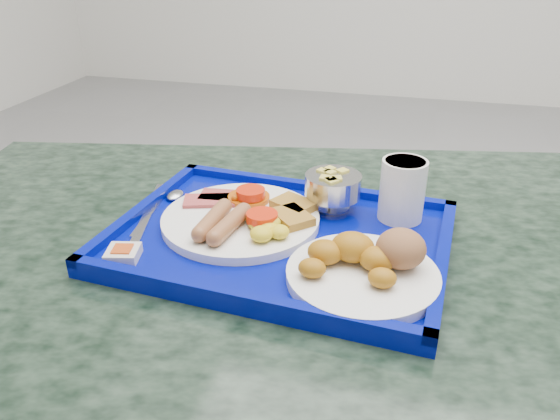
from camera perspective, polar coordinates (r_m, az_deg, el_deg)
name	(u,v)px	position (r m, az deg, el deg)	size (l,w,h in m)	color
floor	(432,376)	(1.70, 15.59, -16.37)	(6.00, 6.00, 0.00)	gray
table	(285,351)	(0.89, 0.52, -14.54)	(1.33, 1.01, 0.75)	slate
tray	(280,239)	(0.77, 0.00, -3.03)	(0.49, 0.37, 0.03)	#030D90
main_plate	(245,218)	(0.79, -3.67, -0.79)	(0.23, 0.23, 0.04)	white
bread_plate	(367,264)	(0.68, 9.10, -5.64)	(0.19, 0.19, 0.06)	white
fruit_bowl	(333,186)	(0.83, 5.54, 2.49)	(0.09, 0.09, 0.06)	#AEAEB0
juice_cup	(402,188)	(0.81, 12.68, 2.24)	(0.07, 0.07, 0.09)	white
spoon	(168,201)	(0.88, -11.67, 0.94)	(0.04, 0.16, 0.01)	#AEAEB0
knife	(149,211)	(0.85, -13.51, -0.13)	(0.01, 0.19, 0.00)	#AEAEB0
jam_packet	(123,254)	(0.74, -16.08, -4.42)	(0.05, 0.05, 0.02)	silver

